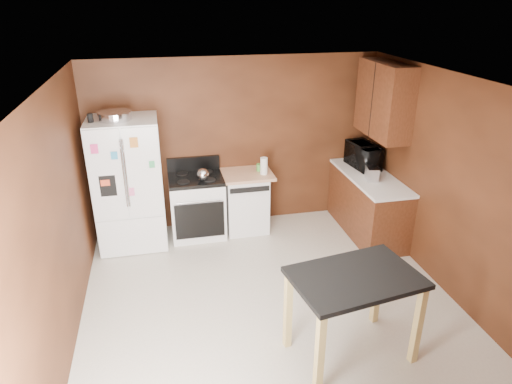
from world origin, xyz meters
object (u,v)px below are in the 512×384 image
object	(u,v)px
toaster	(372,173)
dishwasher	(246,201)
green_canister	(260,167)
refrigerator	(129,184)
pen_cup	(90,118)
paper_towel	(264,166)
microwave	(363,156)
roasting_pan	(115,116)
kettle	(203,175)
island	(354,289)
gas_range	(197,205)

from	to	relation	value
toaster	dishwasher	xyz separation A→B (m)	(-1.67, 0.63, -0.54)
green_canister	refrigerator	size ratio (longest dim) A/B	0.06
pen_cup	green_canister	bearing A→B (deg)	5.92
paper_towel	pen_cup	bearing A→B (deg)	-177.79
pen_cup	dishwasher	xyz separation A→B (m)	(1.99, 0.17, -1.40)
microwave	refrigerator	size ratio (longest dim) A/B	0.32
paper_towel	green_canister	xyz separation A→B (m)	(-0.03, 0.14, -0.07)
roasting_pan	paper_towel	distance (m)	2.13
toaster	refrigerator	size ratio (longest dim) A/B	0.14
roasting_pan	kettle	size ratio (longest dim) A/B	2.43
island	microwave	bearing A→B (deg)	64.48
paper_towel	dishwasher	xyz separation A→B (m)	(-0.25, 0.08, -0.56)
pen_cup	refrigerator	world-z (taller)	pen_cup
refrigerator	pen_cup	bearing A→B (deg)	-166.49
paper_towel	island	xyz separation A→B (m)	(0.23, -2.71, -0.25)
microwave	kettle	bearing A→B (deg)	83.80
gas_range	island	world-z (taller)	gas_range
kettle	toaster	bearing A→B (deg)	-11.34
green_canister	refrigerator	world-z (taller)	refrigerator
paper_towel	green_canister	size ratio (longest dim) A/B	2.43
roasting_pan	kettle	bearing A→B (deg)	-3.65
kettle	dishwasher	size ratio (longest dim) A/B	0.19
gas_range	kettle	bearing A→B (deg)	-57.98
paper_towel	dishwasher	size ratio (longest dim) A/B	0.27
pen_cup	dishwasher	distance (m)	2.44
pen_cup	island	xyz separation A→B (m)	(2.47, -2.62, -1.09)
dishwasher	gas_range	bearing A→B (deg)	-178.06
gas_range	dishwasher	bearing A→B (deg)	1.94
refrigerator	gas_range	size ratio (longest dim) A/B	1.64
paper_towel	toaster	xyz separation A→B (m)	(1.41, -0.54, -0.02)
dishwasher	island	size ratio (longest dim) A/B	0.70
paper_towel	microwave	world-z (taller)	microwave
green_canister	island	world-z (taller)	green_canister
microwave	pen_cup	bearing A→B (deg)	83.48
paper_towel	gas_range	xyz separation A→B (m)	(-0.97, 0.06, -0.55)
paper_towel	island	size ratio (longest dim) A/B	0.19
gas_range	island	size ratio (longest dim) A/B	0.87
kettle	microwave	distance (m)	2.39
paper_towel	gas_range	bearing A→B (deg)	176.49
roasting_pan	dishwasher	size ratio (longest dim) A/B	0.47
roasting_pan	refrigerator	world-z (taller)	roasting_pan
roasting_pan	pen_cup	size ratio (longest dim) A/B	3.89
paper_towel	dishwasher	distance (m)	0.62
roasting_pan	gas_range	distance (m)	1.70
kettle	roasting_pan	bearing A→B (deg)	176.35
roasting_pan	refrigerator	size ratio (longest dim) A/B	0.23
green_canister	pen_cup	bearing A→B (deg)	-174.08
pen_cup	kettle	world-z (taller)	pen_cup
refrigerator	dishwasher	world-z (taller)	refrigerator
gas_range	dishwasher	xyz separation A→B (m)	(0.72, 0.02, -0.01)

